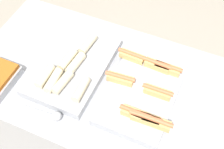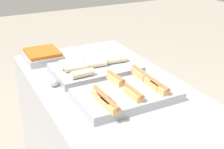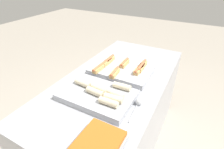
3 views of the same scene
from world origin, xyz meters
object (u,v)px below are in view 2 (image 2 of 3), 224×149
at_px(tray_side_front, 43,56).
at_px(serving_spoon_near, 53,82).
at_px(tray_hotdogs, 127,94).
at_px(tray_wraps, 94,68).

xyz_separation_m(tray_side_front, serving_spoon_near, (0.43, -0.06, -0.01)).
bearing_deg(serving_spoon_near, tray_hotdogs, 40.98).
bearing_deg(tray_side_front, tray_wraps, 32.31).
distance_m(tray_wraps, serving_spoon_near, 0.30).
xyz_separation_m(tray_hotdogs, tray_wraps, (-0.41, -0.01, -0.00)).
bearing_deg(serving_spoon_near, tray_wraps, 101.25).
relative_size(tray_hotdogs, serving_spoon_near, 2.45).
distance_m(tray_wraps, tray_side_front, 0.44).
distance_m(tray_hotdogs, serving_spoon_near, 0.47).
relative_size(tray_side_front, serving_spoon_near, 1.20).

